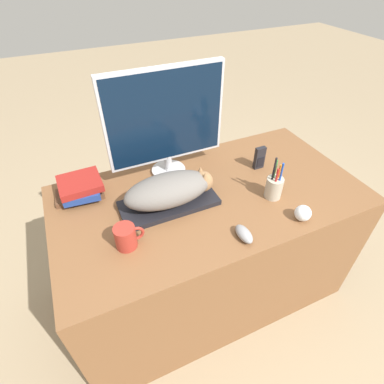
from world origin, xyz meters
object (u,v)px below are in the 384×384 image
object	(u,v)px
coffee_mug	(126,237)
cat	(171,189)
phone	(260,158)
computer_mouse	(243,234)
monitor	(166,120)
pen_cup	(274,187)
keyboard	(169,203)
baseball	(303,213)
book_stack	(80,188)

from	to	relation	value
coffee_mug	cat	bearing A→B (deg)	31.43
phone	computer_mouse	bearing A→B (deg)	-130.58
monitor	pen_cup	size ratio (longest dim) A/B	2.61
keyboard	baseball	distance (m)	0.57
computer_mouse	book_stack	world-z (taller)	book_stack
computer_mouse	pen_cup	distance (m)	0.30
cat	coffee_mug	xyz separation A→B (m)	(-0.24, -0.15, -0.04)
coffee_mug	phone	bearing A→B (deg)	16.84
cat	pen_cup	world-z (taller)	pen_cup
computer_mouse	phone	bearing A→B (deg)	49.42
coffee_mug	phone	size ratio (longest dim) A/B	0.96
cat	coffee_mug	world-z (taller)	cat
pen_cup	phone	bearing A→B (deg)	72.48
cat	pen_cup	bearing A→B (deg)	-17.42
monitor	baseball	xyz separation A→B (m)	(0.39, -0.54, -0.25)
keyboard	baseball	xyz separation A→B (m)	(0.48, -0.31, 0.02)
baseball	coffee_mug	bearing A→B (deg)	167.06
pen_cup	phone	xyz separation A→B (m)	(0.07, 0.22, 0.00)
keyboard	phone	distance (m)	0.53
keyboard	book_stack	size ratio (longest dim) A/B	1.96
pen_cup	baseball	world-z (taller)	pen_cup
coffee_mug	pen_cup	size ratio (longest dim) A/B	0.54
monitor	pen_cup	world-z (taller)	monitor
computer_mouse	baseball	distance (m)	0.28
coffee_mug	book_stack	distance (m)	0.38
book_stack	baseball	bearing A→B (deg)	-32.85
computer_mouse	coffee_mug	bearing A→B (deg)	160.60
keyboard	cat	world-z (taller)	cat
baseball	phone	distance (m)	0.39
baseball	book_stack	world-z (taller)	book_stack
keyboard	coffee_mug	distance (m)	0.27
coffee_mug	baseball	distance (m)	0.72
coffee_mug	book_stack	xyz separation A→B (m)	(-0.11, 0.37, -0.00)
monitor	book_stack	xyz separation A→B (m)	(-0.43, -0.01, -0.24)
computer_mouse	baseball	size ratio (longest dim) A/B	1.47
keyboard	book_stack	bearing A→B (deg)	147.14
phone	pen_cup	bearing A→B (deg)	-107.52
monitor	computer_mouse	xyz separation A→B (m)	(0.11, -0.53, -0.27)
monitor	phone	distance (m)	0.51
cat	pen_cup	distance (m)	0.46
baseball	book_stack	distance (m)	0.98
keyboard	book_stack	distance (m)	0.41
pen_cup	keyboard	bearing A→B (deg)	163.12
cat	pen_cup	size ratio (longest dim) A/B	1.90
keyboard	computer_mouse	xyz separation A→B (m)	(0.20, -0.30, 0.01)
baseball	book_stack	xyz separation A→B (m)	(-0.82, 0.53, 0.01)
book_stack	computer_mouse	bearing A→B (deg)	-43.75
keyboard	monitor	world-z (taller)	monitor
pen_cup	monitor	bearing A→B (deg)	134.61
coffee_mug	keyboard	bearing A→B (deg)	33.08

